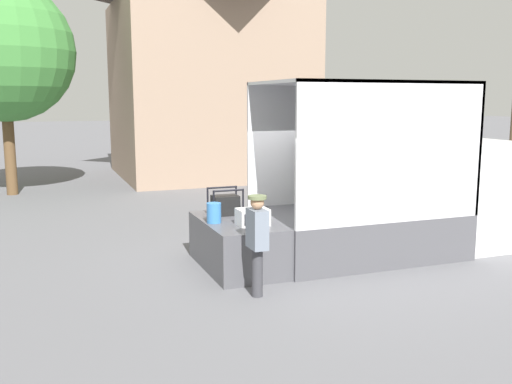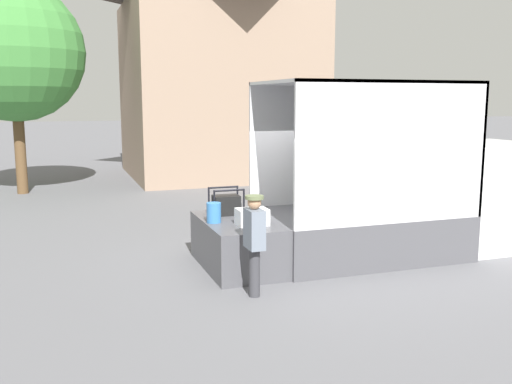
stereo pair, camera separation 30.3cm
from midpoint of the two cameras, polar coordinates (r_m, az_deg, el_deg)
name	(u,v)px [view 2 (the right image)]	position (r m, az deg, el deg)	size (l,w,h in m)	color
ground_plane	(269,264)	(11.13, 2.13, -7.20)	(160.00, 160.00, 0.00)	slate
box_truck	(425,203)	(12.56, 17.19, -1.07)	(6.07, 2.44, 3.49)	white
tailgate_deck	(238,244)	(10.80, -1.05, -5.20)	(1.28, 2.32, 0.91)	#4C4C51
microwave	(252,217)	(10.25, 0.45, -2.51)	(0.55, 0.42, 0.30)	white
portable_generator	(227,204)	(11.18, -2.13, -1.26)	(0.63, 0.46, 0.53)	black
orange_bucket	(214,213)	(10.47, -3.41, -2.07)	(0.27, 0.27, 0.37)	#3370B2
worker_person	(254,235)	(9.08, 0.79, -4.37)	(0.30, 0.44, 1.65)	#38383D
house_backdrop	(217,58)	(24.22, -3.59, 13.24)	(7.57, 7.55, 9.53)	gray
street_tree	(14,52)	(20.69, -22.67, 12.78)	(4.56, 4.56, 6.98)	brown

